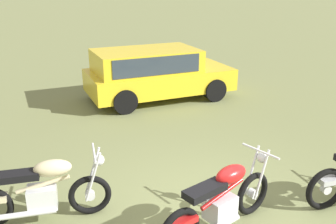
% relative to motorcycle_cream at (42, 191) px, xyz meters
% --- Properties ---
extents(ground_plane, '(120.00, 120.00, 0.00)m').
position_rel_motorcycle_cream_xyz_m(ground_plane, '(2.37, -0.39, -0.48)').
color(ground_plane, olive).
extents(motorcycle_cream, '(1.98, 0.64, 1.02)m').
position_rel_motorcycle_cream_xyz_m(motorcycle_cream, '(0.00, 0.00, 0.00)').
color(motorcycle_cream, black).
rests_on(motorcycle_cream, ground).
extents(motorcycle_red, '(1.86, 1.20, 1.02)m').
position_rel_motorcycle_cream_xyz_m(motorcycle_red, '(2.39, -0.71, 0.00)').
color(motorcycle_red, black).
rests_on(motorcycle_red, ground).
extents(car_yellow, '(4.33, 2.69, 1.43)m').
position_rel_motorcycle_cream_xyz_m(car_yellow, '(2.40, 5.43, 0.36)').
color(car_yellow, gold).
rests_on(car_yellow, ground).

